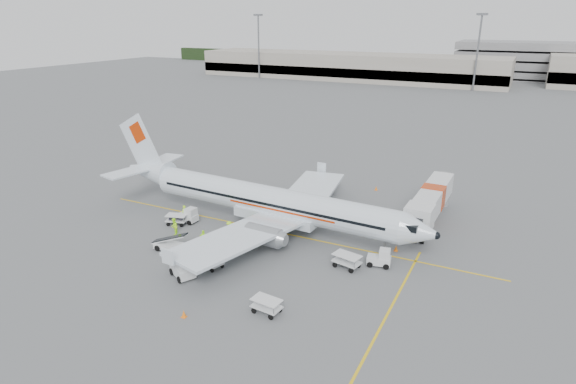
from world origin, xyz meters
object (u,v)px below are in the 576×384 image
at_px(aircraft, 270,182).
at_px(tug_fore, 379,257).
at_px(belt_loader, 171,239).
at_px(jet_bridge, 432,205).
at_px(tug_mid, 182,267).
at_px(tug_aft, 187,215).

xyz_separation_m(aircraft, tug_fore, (12.59, -2.96, -4.30)).
relative_size(belt_loader, tug_fore, 2.13).
relative_size(aircraft, belt_loader, 8.35).
distance_m(jet_bridge, tug_mid, 27.06).
xyz_separation_m(belt_loader, tug_mid, (4.09, -3.55, -0.26)).
xyz_separation_m(aircraft, jet_bridge, (14.80, 8.93, -3.05)).
bearing_deg(jet_bridge, tug_aft, -152.92).
relative_size(jet_bridge, tug_fore, 7.49).
xyz_separation_m(aircraft, belt_loader, (-5.90, -8.84, -3.90)).
distance_m(tug_fore, tug_mid, 17.22).
distance_m(tug_fore, tug_aft, 21.39).
height_order(aircraft, tug_aft, aircraft).
bearing_deg(aircraft, tug_fore, -10.14).
xyz_separation_m(jet_bridge, belt_loader, (-20.70, -17.78, -0.85)).
bearing_deg(tug_mid, tug_aft, 154.00).
bearing_deg(aircraft, tug_aft, -159.83).
bearing_deg(jet_bridge, tug_mid, -127.08).
bearing_deg(tug_fore, aircraft, 156.38).
height_order(aircraft, jet_bridge, aircraft).
bearing_deg(tug_aft, tug_fore, 2.53).
height_order(tug_fore, tug_mid, tug_mid).
height_order(belt_loader, tug_aft, belt_loader).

